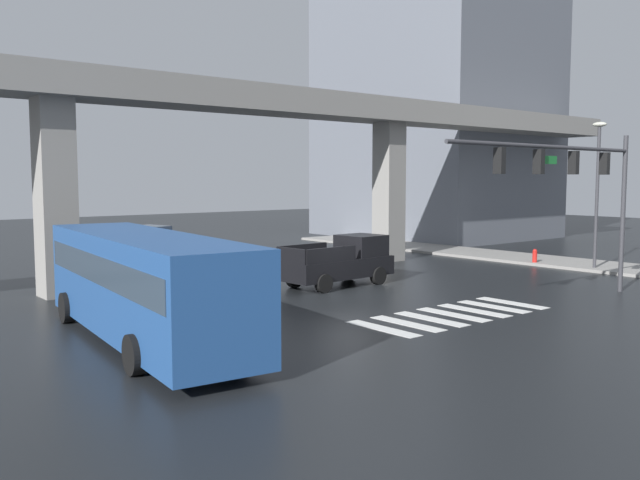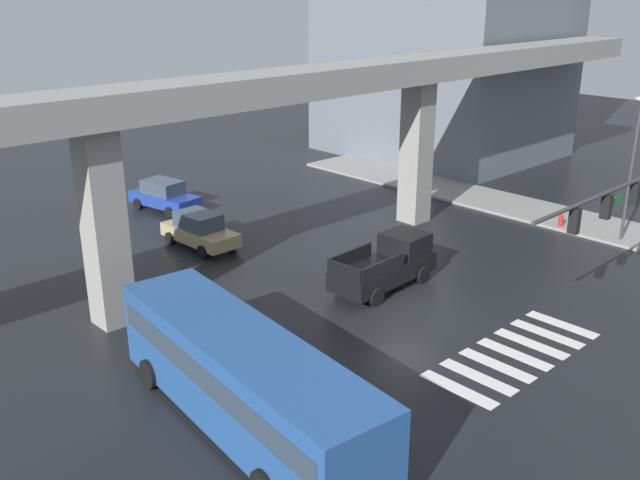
{
  "view_description": "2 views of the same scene",
  "coord_description": "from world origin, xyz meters",
  "px_view_note": "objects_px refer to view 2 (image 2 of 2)",
  "views": [
    {
      "loc": [
        -17.41,
        -19.3,
        4.51
      ],
      "look_at": [
        -0.54,
        1.24,
        2.08
      ],
      "focal_mm": 37.8,
      "sensor_mm": 36.0,
      "label": 1
    },
    {
      "loc": [
        -19.91,
        -16.16,
        12.2
      ],
      "look_at": [
        -1.95,
        2.78,
        2.67
      ],
      "focal_mm": 39.49,
      "sensor_mm": 36.0,
      "label": 2
    }
  ],
  "objects_px": {
    "sedan_blue": "(164,195)",
    "street_lamp_near_corner": "(634,153)",
    "sedan_tan": "(200,230)",
    "traffic_signal_mast": "(634,205)",
    "pickup_truck": "(388,264)",
    "city_bus": "(243,377)",
    "fire_hydrant": "(561,221)"
  },
  "relations": [
    {
      "from": "pickup_truck",
      "to": "street_lamp_near_corner",
      "type": "relative_size",
      "value": 0.72
    },
    {
      "from": "pickup_truck",
      "to": "fire_hydrant",
      "type": "bearing_deg",
      "value": -6.46
    },
    {
      "from": "pickup_truck",
      "to": "sedan_tan",
      "type": "distance_m",
      "value": 10.0
    },
    {
      "from": "traffic_signal_mast",
      "to": "street_lamp_near_corner",
      "type": "bearing_deg",
      "value": 23.72
    },
    {
      "from": "city_bus",
      "to": "sedan_blue",
      "type": "bearing_deg",
      "value": 64.16
    },
    {
      "from": "pickup_truck",
      "to": "fire_hydrant",
      "type": "xyz_separation_m",
      "value": [
        12.21,
        -1.38,
        -0.56
      ]
    },
    {
      "from": "pickup_truck",
      "to": "traffic_signal_mast",
      "type": "distance_m",
      "value": 9.87
    },
    {
      "from": "traffic_signal_mast",
      "to": "fire_hydrant",
      "type": "xyz_separation_m",
      "value": [
        8.31,
        6.91,
        -4.23
      ]
    },
    {
      "from": "traffic_signal_mast",
      "to": "street_lamp_near_corner",
      "type": "height_order",
      "value": "street_lamp_near_corner"
    },
    {
      "from": "city_bus",
      "to": "fire_hydrant",
      "type": "distance_m",
      "value": 23.19
    },
    {
      "from": "city_bus",
      "to": "traffic_signal_mast",
      "type": "height_order",
      "value": "traffic_signal_mast"
    },
    {
      "from": "sedan_tan",
      "to": "sedan_blue",
      "type": "xyz_separation_m",
      "value": [
        1.96,
        6.41,
        0.0
      ]
    },
    {
      "from": "traffic_signal_mast",
      "to": "sedan_tan",
      "type": "bearing_deg",
      "value": 111.45
    },
    {
      "from": "street_lamp_near_corner",
      "to": "fire_hydrant",
      "type": "distance_m",
      "value": 5.16
    },
    {
      "from": "sedan_tan",
      "to": "city_bus",
      "type": "bearing_deg",
      "value": -119.63
    },
    {
      "from": "sedan_blue",
      "to": "fire_hydrant",
      "type": "height_order",
      "value": "sedan_blue"
    },
    {
      "from": "traffic_signal_mast",
      "to": "fire_hydrant",
      "type": "height_order",
      "value": "traffic_signal_mast"
    },
    {
      "from": "city_bus",
      "to": "street_lamp_near_corner",
      "type": "height_order",
      "value": "street_lamp_near_corner"
    },
    {
      "from": "city_bus",
      "to": "sedan_tan",
      "type": "bearing_deg",
      "value": 60.37
    },
    {
      "from": "city_bus",
      "to": "street_lamp_near_corner",
      "type": "distance_m",
      "value": 23.58
    },
    {
      "from": "pickup_truck",
      "to": "street_lamp_near_corner",
      "type": "bearing_deg",
      "value": -19.49
    },
    {
      "from": "sedan_blue",
      "to": "fire_hydrant",
      "type": "distance_m",
      "value": 21.85
    },
    {
      "from": "pickup_truck",
      "to": "sedan_blue",
      "type": "bearing_deg",
      "value": 94.09
    },
    {
      "from": "city_bus",
      "to": "traffic_signal_mast",
      "type": "relative_size",
      "value": 1.01
    },
    {
      "from": "city_bus",
      "to": "sedan_blue",
      "type": "height_order",
      "value": "city_bus"
    },
    {
      "from": "sedan_blue",
      "to": "street_lamp_near_corner",
      "type": "distance_m",
      "value": 24.86
    },
    {
      "from": "sedan_tan",
      "to": "traffic_signal_mast",
      "type": "xyz_separation_m",
      "value": [
        6.99,
        -17.8,
        3.81
      ]
    },
    {
      "from": "pickup_truck",
      "to": "city_bus",
      "type": "bearing_deg",
      "value": -159.57
    },
    {
      "from": "fire_hydrant",
      "to": "sedan_blue",
      "type": "bearing_deg",
      "value": 127.65
    },
    {
      "from": "sedan_tan",
      "to": "traffic_signal_mast",
      "type": "bearing_deg",
      "value": -68.55
    },
    {
      "from": "sedan_blue",
      "to": "street_lamp_near_corner",
      "type": "bearing_deg",
      "value": -56.0
    },
    {
      "from": "traffic_signal_mast",
      "to": "city_bus",
      "type": "bearing_deg",
      "value": 163.8
    }
  ]
}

